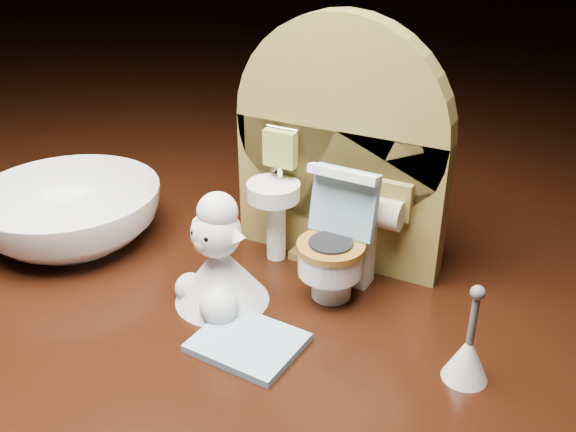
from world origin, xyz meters
name	(u,v)px	position (x,y,z in m)	size (l,w,h in m)	color
backdrop_panel	(338,159)	(0.00, 0.06, 0.07)	(0.13, 0.05, 0.15)	olive
toy_toilet	(338,248)	(0.02, 0.03, 0.03)	(0.04, 0.05, 0.08)	white
bath_mat	(248,343)	(0.00, -0.04, 0.00)	(0.05, 0.04, 0.00)	#80ADC3
toilet_brush	(468,355)	(0.10, -0.01, 0.01)	(0.02, 0.02, 0.05)	white
plush_lamb	(219,266)	(-0.04, -0.01, 0.02)	(0.05, 0.05, 0.07)	silver
ceramic_bowl	(71,215)	(-0.16, 0.00, 0.02)	(0.12, 0.12, 0.04)	white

